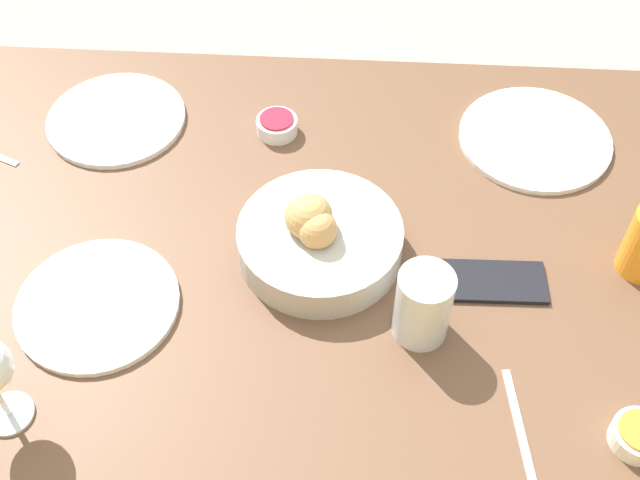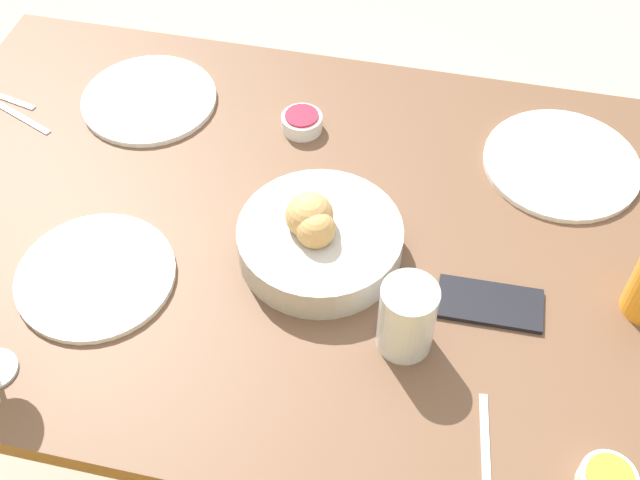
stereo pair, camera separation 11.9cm
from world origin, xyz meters
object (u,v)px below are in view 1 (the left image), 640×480
object	(u,v)px
jam_bowl_berry	(277,125)
fork_silver	(519,428)
jam_bowl_honey	(638,436)
plate_near_left	(535,138)
bread_basket	(319,238)
plate_near_right	(116,119)
water_tumbler	(423,305)
cell_phone	(495,282)
plate_far_center	(97,304)

from	to	relation	value
jam_bowl_berry	fork_silver	distance (m)	0.65
jam_bowl_honey	plate_near_left	bearing A→B (deg)	-83.01
bread_basket	jam_bowl_honey	size ratio (longest dim) A/B	3.49
plate_near_right	fork_silver	bearing A→B (deg)	139.88
plate_near_left	fork_silver	size ratio (longest dim) A/B	1.53
jam_bowl_berry	fork_silver	xyz separation A→B (m)	(-0.36, 0.53, -0.01)
plate_near_left	water_tumbler	xyz separation A→B (m)	(0.20, 0.40, 0.05)
bread_basket	plate_near_left	distance (m)	0.44
water_tumbler	fork_silver	size ratio (longest dim) A/B	0.69
jam_bowl_berry	jam_bowl_honey	world-z (taller)	same
bread_basket	cell_phone	distance (m)	0.27
bread_basket	fork_silver	bearing A→B (deg)	135.32
plate_far_center	water_tumbler	xyz separation A→B (m)	(-0.46, 0.01, 0.05)
plate_near_left	jam_bowl_honey	size ratio (longest dim) A/B	3.66
plate_near_left	jam_bowl_berry	bearing A→B (deg)	0.70
plate_near_right	plate_near_left	bearing A→B (deg)	179.62
fork_silver	jam_bowl_berry	bearing A→B (deg)	-55.78
plate_far_center	jam_bowl_honey	world-z (taller)	jam_bowl_honey
jam_bowl_berry	jam_bowl_honey	bearing A→B (deg)	133.07
bread_basket	cell_phone	xyz separation A→B (m)	(-0.26, 0.04, -0.03)
plate_near_left	water_tumbler	world-z (taller)	water_tumbler
jam_bowl_honey	fork_silver	xyz separation A→B (m)	(0.14, -0.01, -0.01)
jam_bowl_berry	jam_bowl_honey	xyz separation A→B (m)	(-0.51, 0.54, 0.00)
cell_phone	plate_near_right	bearing A→B (deg)	-26.42
plate_near_left	plate_far_center	xyz separation A→B (m)	(0.66, 0.38, 0.00)
plate_far_center	jam_bowl_honey	xyz separation A→B (m)	(-0.73, 0.16, 0.01)
jam_bowl_berry	fork_silver	bearing A→B (deg)	124.22
plate_near_right	water_tumbler	distance (m)	0.66
water_tumbler	jam_bowl_honey	size ratio (longest dim) A/B	1.66
plate_far_center	jam_bowl_berry	distance (m)	0.44
bread_basket	jam_bowl_berry	xyz separation A→B (m)	(0.09, -0.26, -0.02)
plate_far_center	jam_bowl_honey	bearing A→B (deg)	167.36
jam_bowl_berry	cell_phone	xyz separation A→B (m)	(-0.35, 0.30, -0.01)
plate_near_left	jam_bowl_berry	world-z (taller)	jam_bowl_berry
fork_silver	cell_phone	xyz separation A→B (m)	(0.01, -0.23, 0.00)
jam_bowl_honey	bread_basket	bearing A→B (deg)	-33.82
plate_far_center	water_tumbler	distance (m)	0.46
jam_bowl_berry	cell_phone	size ratio (longest dim) A/B	0.46
bread_basket	plate_near_right	distance (m)	0.46
plate_far_center	jam_bowl_berry	xyz separation A→B (m)	(-0.22, -0.38, 0.01)
bread_basket	water_tumbler	size ratio (longest dim) A/B	2.10
plate_far_center	cell_phone	bearing A→B (deg)	-172.40
bread_basket	jam_bowl_honey	xyz separation A→B (m)	(-0.42, 0.28, -0.02)
plate_near_right	jam_bowl_berry	bearing A→B (deg)	177.94
jam_bowl_honey	cell_phone	world-z (taller)	jam_bowl_honey
bread_basket	jam_bowl_honey	world-z (taller)	bread_basket
plate_near_right	fork_silver	distance (m)	0.84
water_tumbler	cell_phone	size ratio (longest dim) A/B	0.77
water_tumbler	plate_near_right	bearing A→B (deg)	-37.63
water_tumbler	bread_basket	bearing A→B (deg)	-40.77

